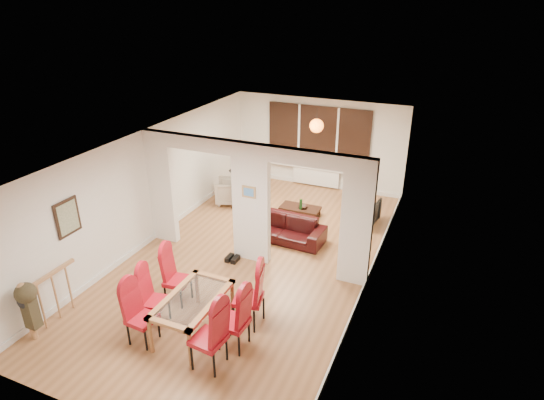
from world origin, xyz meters
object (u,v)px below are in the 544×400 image
Objects in this scene: dining_chair_la at (142,315)px; armchair at (230,191)px; dining_chair_lc at (177,277)px; coffee_table at (300,211)px; dining_chair_rc at (248,294)px; bottle at (301,204)px; dining_chair_ra at (208,335)px; television at (370,214)px; dining_chair_lb at (154,298)px; bowl at (303,207)px; dining_table at (194,315)px; dining_chair_rb at (233,318)px; person at (238,175)px; sofa at (283,228)px.

dining_chair_la is 1.41× the size of armchair.
coffee_table is (0.84, 4.29, -0.42)m from dining_chair_lc.
bottle is at bearing 85.06° from dining_chair_rc.
dining_chair_ra is 5.83m from television.
dining_chair_lc is at bearing 98.42° from dining_chair_la.
dining_chair_ra is 0.99× the size of dining_chair_rc.
television is at bearing 53.35° from dining_chair_lb.
dining_chair_rc is 4.25m from bottle.
dining_chair_lb is 1.07× the size of television.
dining_chair_lc is 4.39m from coffee_table.
dining_chair_la is 5.47m from bowl.
dining_table reaches higher than coffee_table.
bottle is at bearing 108.34° from television.
dining_chair_la is 1.26m from dining_chair_ra.
bottle is (0.81, 5.30, -0.14)m from dining_chair_la.
dining_table is at bearing 179.16° from dining_chair_rb.
dining_chair_ra reaches higher than bottle.
person reaches higher than dining_chair_rc.
dining_chair_lb is at bearing -177.09° from dining_chair_rb.
dining_table is 0.87m from dining_chair_ra.
bowl is (0.02, 1.31, -0.02)m from sofa.
dining_chair_rb is at bearing -82.93° from bottle.
sofa is at bearing 139.40° from television.
dining_chair_rc reaches higher than coffee_table.
television is (1.14, 4.55, -0.31)m from dining_chair_rc.
dining_chair_lc is at bearing 158.91° from dining_chair_rb.
dining_table is 1.26× the size of dining_chair_ra.
person reaches higher than dining_chair_lb.
bowl is (0.92, 4.27, -0.27)m from dining_chair_lc.
dining_table is 1.55× the size of television.
armchair reaches higher than bottle.
dining_chair_lc is 0.58× the size of person.
coffee_table is at bearing 115.79° from bottle.
dining_chair_la is at bearing 9.28° from person.
armchair is (-2.65, 4.32, -0.25)m from dining_chair_rc.
person is (0.36, -0.19, 0.58)m from armchair.
dining_chair_lb is 3.75m from sofa.
bottle is (0.18, 4.78, 0.04)m from dining_table.
dining_chair_lb reaches higher than dining_table.
dining_table is 1.45× the size of coffee_table.
dining_chair_lb is 0.96× the size of dining_chair_lc.
dining_chair_rc is at bearing -82.85° from bowl.
coffee_table is 4.33× the size of bowl.
dining_table is at bearing -92.35° from bowl.
dining_chair_la is at bearing -175.46° from dining_chair_ra.
dining_chair_la is at bearing -93.05° from dining_chair_lc.
dining_chair_la reaches higher than bottle.
armchair reaches higher than bowl.
bowl is at bearing 105.41° from television.
dining_chair_la reaches higher than television.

